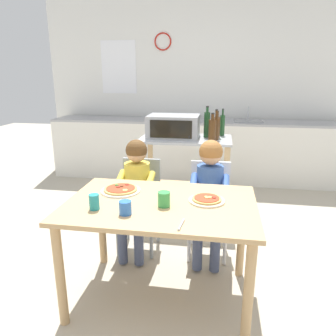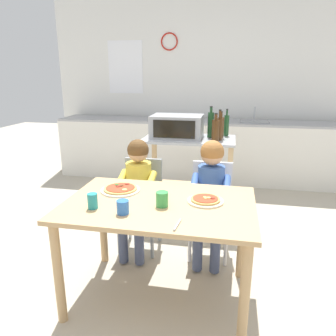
# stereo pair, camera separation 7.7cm
# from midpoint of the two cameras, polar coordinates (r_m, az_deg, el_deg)

# --- Properties ---
(ground_plane) EXTENTS (12.66, 12.66, 0.00)m
(ground_plane) POSITION_cam_midpoint_polar(r_m,az_deg,el_deg) (3.59, 3.70, -9.33)
(ground_plane) COLOR #B7AD99
(back_wall_tiled) EXTENTS (4.80, 0.14, 2.70)m
(back_wall_tiled) POSITION_cam_midpoint_polar(r_m,az_deg,el_deg) (5.19, 6.96, 14.02)
(back_wall_tiled) COLOR white
(back_wall_tiled) RESTS_ON ground
(kitchen_counter) EXTENTS (4.32, 0.60, 1.09)m
(kitchen_counter) POSITION_cam_midpoint_polar(r_m,az_deg,el_deg) (4.90, 6.28, 3.22)
(kitchen_counter) COLOR silver
(kitchen_counter) RESTS_ON ground
(kitchen_island_cart) EXTENTS (0.97, 0.56, 0.90)m
(kitchen_island_cart) POSITION_cam_midpoint_polar(r_m,az_deg,el_deg) (3.52, 4.31, 0.48)
(kitchen_island_cart) COLOR #B7BABF
(kitchen_island_cart) RESTS_ON ground
(toaster_oven) EXTENTS (0.54, 0.39, 0.24)m
(toaster_oven) POSITION_cam_midpoint_polar(r_m,az_deg,el_deg) (3.46, 2.27, 7.38)
(toaster_oven) COLOR #999BA0
(toaster_oven) RESTS_ON kitchen_island_cart
(bottle_clear_vinegar) EXTENTS (0.07, 0.07, 0.29)m
(bottle_clear_vinegar) POSITION_cam_midpoint_polar(r_m,az_deg,el_deg) (3.27, 9.08, 6.64)
(bottle_clear_vinegar) COLOR #4C2D14
(bottle_clear_vinegar) RESTS_ON kitchen_island_cart
(bottle_slim_sauce) EXTENTS (0.06, 0.06, 0.31)m
(bottle_slim_sauce) POSITION_cam_midpoint_polar(r_m,az_deg,el_deg) (3.35, 9.75, 6.92)
(bottle_slim_sauce) COLOR #4C2D14
(bottle_slim_sauce) RESTS_ON kitchen_island_cart
(bottle_tall_green_wine) EXTENTS (0.07, 0.07, 0.29)m
(bottle_tall_green_wine) POSITION_cam_midpoint_polar(r_m,az_deg,el_deg) (3.47, 9.95, 7.14)
(bottle_tall_green_wine) COLOR #4C2D14
(bottle_tall_green_wine) RESTS_ON kitchen_island_cart
(bottle_squat_spirits) EXTENTS (0.05, 0.05, 0.29)m
(bottle_squat_spirits) POSITION_cam_midpoint_polar(r_m,az_deg,el_deg) (3.61, 10.92, 7.48)
(bottle_squat_spirits) COLOR #1E4723
(bottle_squat_spirits) RESTS_ON kitchen_island_cart
(bottle_dark_olive_oil) EXTENTS (0.06, 0.06, 0.33)m
(bottle_dark_olive_oil) POSITION_cam_midpoint_polar(r_m,az_deg,el_deg) (3.49, 8.20, 7.67)
(bottle_dark_olive_oil) COLOR #1E4723
(bottle_dark_olive_oil) RESTS_ON kitchen_island_cart
(dining_table) EXTENTS (1.26, 0.84, 0.74)m
(dining_table) POSITION_cam_midpoint_polar(r_m,az_deg,el_deg) (2.19, -0.55, -8.58)
(dining_table) COLOR tan
(dining_table) RESTS_ON ground
(dining_chair_left) EXTENTS (0.36, 0.36, 0.81)m
(dining_chair_left) POSITION_cam_midpoint_polar(r_m,az_deg,el_deg) (2.93, -4.01, -5.20)
(dining_chair_left) COLOR gray
(dining_chair_left) RESTS_ON ground
(dining_chair_right) EXTENTS (0.36, 0.36, 0.81)m
(dining_chair_right) POSITION_cam_midpoint_polar(r_m,az_deg,el_deg) (2.84, 8.34, -6.03)
(dining_chair_right) COLOR silver
(dining_chair_right) RESTS_ON ground
(child_in_yellow_shirt) EXTENTS (0.32, 0.42, 1.01)m
(child_in_yellow_shirt) POSITION_cam_midpoint_polar(r_m,az_deg,el_deg) (2.76, -4.75, -2.87)
(child_in_yellow_shirt) COLOR #424C6B
(child_in_yellow_shirt) RESTS_ON ground
(child_in_blue_striped_shirt) EXTENTS (0.32, 0.42, 1.02)m
(child_in_blue_striped_shirt) POSITION_cam_midpoint_polar(r_m,az_deg,el_deg) (2.67, 8.35, -3.31)
(child_in_blue_striped_shirt) COLOR #424C6B
(child_in_blue_striped_shirt) RESTS_ON ground
(pizza_plate_white) EXTENTS (0.28, 0.28, 0.03)m
(pizza_plate_white) POSITION_cam_midpoint_polar(r_m,az_deg,el_deg) (2.36, -7.50, -3.76)
(pizza_plate_white) COLOR white
(pizza_plate_white) RESTS_ON dining_table
(pizza_plate_cream) EXTENTS (0.24, 0.24, 0.03)m
(pizza_plate_cream) POSITION_cam_midpoint_polar(r_m,az_deg,el_deg) (2.17, 7.67, -5.68)
(pizza_plate_cream) COLOR beige
(pizza_plate_cream) RESTS_ON dining_table
(drinking_cup_green) EXTENTS (0.08, 0.08, 0.10)m
(drinking_cup_green) POSITION_cam_midpoint_polar(r_m,az_deg,el_deg) (2.07, 0.01, -5.54)
(drinking_cup_green) COLOR green
(drinking_cup_green) RESTS_ON dining_table
(drinking_cup_teal) EXTENTS (0.06, 0.06, 0.10)m
(drinking_cup_teal) POSITION_cam_midpoint_polar(r_m,az_deg,el_deg) (2.08, -12.19, -5.74)
(drinking_cup_teal) COLOR teal
(drinking_cup_teal) RESTS_ON dining_table
(drinking_cup_blue) EXTENTS (0.08, 0.08, 0.08)m
(drinking_cup_blue) POSITION_cam_midpoint_polar(r_m,az_deg,el_deg) (1.98, -6.90, -6.89)
(drinking_cup_blue) COLOR blue
(drinking_cup_blue) RESTS_ON dining_table
(serving_spoon) EXTENTS (0.03, 0.14, 0.01)m
(serving_spoon) POSITION_cam_midpoint_polar(r_m,az_deg,el_deg) (1.84, 2.89, -10.00)
(serving_spoon) COLOR #B7BABF
(serving_spoon) RESTS_ON dining_table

